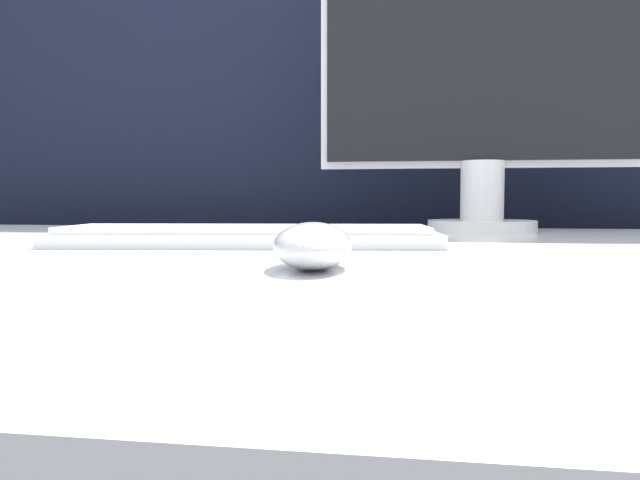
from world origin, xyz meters
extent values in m
cube|color=black|center=(0.00, 0.69, 0.74)|extent=(5.00, 0.03, 1.48)
ellipsoid|color=silver|center=(-0.02, -0.19, 0.79)|extent=(0.08, 0.13, 0.04)
cube|color=white|center=(-0.14, 0.04, 0.78)|extent=(0.47, 0.19, 0.02)
cube|color=white|center=(-0.14, 0.04, 0.79)|extent=(0.44, 0.17, 0.01)
cylinder|color=white|center=(0.17, 0.40, 0.78)|extent=(0.18, 0.18, 0.02)
cylinder|color=white|center=(0.17, 0.40, 0.84)|extent=(0.07, 0.07, 0.10)
cube|color=white|center=(0.17, 0.41, 1.05)|extent=(0.55, 0.01, 0.34)
cube|color=black|center=(0.17, 0.40, 1.05)|extent=(0.53, 0.02, 0.32)
camera|label=1|loc=(0.07, -0.69, 0.83)|focal=35.00mm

